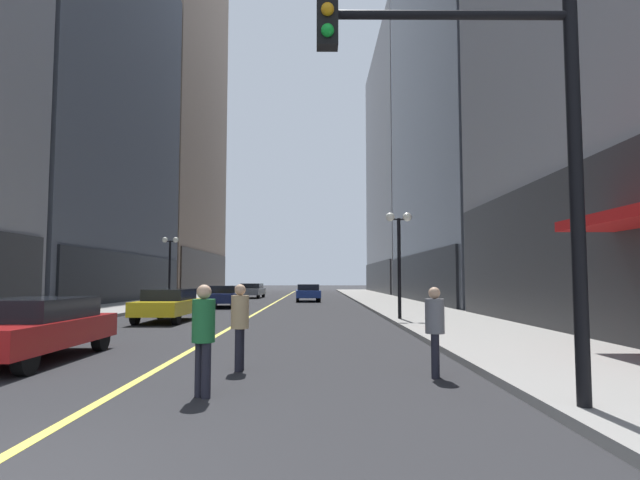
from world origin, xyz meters
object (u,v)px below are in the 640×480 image
car_blue (308,292)px  pedestrian_in_tan_trench (240,320)px  car_red (33,327)px  car_grey (252,290)px  traffic_light_near_right (493,124)px  street_lamp_right_mid (399,241)px  fire_hydrant_right (435,320)px  car_navy (224,295)px  street_lamp_left_far (170,255)px  car_yellow (169,304)px  pedestrian_in_green_parka (203,331)px  pedestrian_in_grey_suit (435,325)px

car_blue → pedestrian_in_tan_trench: 30.29m
car_red → car_grey: 36.31m
traffic_light_near_right → street_lamp_right_mid: size_ratio=1.28×
street_lamp_right_mid → fire_hydrant_right: street_lamp_right_mid is taller
car_navy → street_lamp_left_far: street_lamp_left_far is taller
car_blue → pedestrian_in_tan_trench: pedestrian_in_tan_trench is taller
car_red → pedestrian_in_tan_trench: size_ratio=2.84×
car_blue → street_lamp_right_mid: size_ratio=1.01×
street_lamp_left_far → fire_hydrant_right: size_ratio=5.54×
street_lamp_left_far → car_yellow: bearing=-74.3°
car_red → car_blue: size_ratio=1.04×
car_grey → street_lamp_left_far: 14.64m
car_blue → car_grey: size_ratio=0.94×
car_yellow → car_navy: 10.81m
pedestrian_in_green_parka → fire_hydrant_right: 10.75m
fire_hydrant_right → street_lamp_right_mid: bearing=97.2°
car_blue → street_lamp_left_far: (-8.79, -6.75, 2.54)m
car_blue → fire_hydrant_right: bearing=-79.0°
pedestrian_in_tan_trench → pedestrian_in_grey_suit: bearing=-11.4°
car_grey → fire_hydrant_right: size_ratio=5.94×
car_red → pedestrian_in_grey_suit: 8.37m
car_navy → street_lamp_left_far: size_ratio=1.09×
pedestrian_in_green_parka → pedestrian_in_grey_suit: pedestrian_in_green_parka is taller
pedestrian_in_grey_suit → street_lamp_right_mid: street_lamp_right_mid is taller
car_navy → car_blue: bearing=58.0°
car_blue → pedestrian_in_green_parka: pedestrian_in_green_parka is taller
car_red → street_lamp_left_far: 22.73m
car_red → car_grey: same height
pedestrian_in_tan_trench → pedestrian_in_grey_suit: (3.57, -0.72, -0.03)m
pedestrian_in_green_parka → traffic_light_near_right: 5.00m
pedestrian_in_tan_trench → car_grey: bearing=96.7°
car_red → fire_hydrant_right: (9.88, 5.81, -0.32)m
car_grey → street_lamp_right_mid: size_ratio=1.07×
car_red → pedestrian_in_grey_suit: bearing=-13.2°
pedestrian_in_tan_trench → car_navy: bearing=100.8°
car_red → traffic_light_near_right: traffic_light_near_right is taller
car_yellow → street_lamp_left_far: bearing=105.7°
street_lamp_left_far → street_lamp_right_mid: 17.92m
pedestrian_in_grey_suit → fire_hydrant_right: 7.92m
car_yellow → car_blue: 19.63m
car_navy → pedestrian_in_green_parka: bearing=-80.6°
car_yellow → pedestrian_in_tan_trench: (4.59, -11.40, 0.23)m
pedestrian_in_tan_trench → traffic_light_near_right: (3.75, -3.44, 2.79)m
car_grey → pedestrian_in_grey_suit: 39.04m
car_navy → traffic_light_near_right: bearing=-72.7°
pedestrian_in_tan_trench → street_lamp_left_far: street_lamp_left_far is taller
car_yellow → traffic_light_near_right: bearing=-60.7°
car_red → car_navy: same height
car_red → street_lamp_left_far: (-3.42, 22.33, 2.54)m
car_grey → traffic_light_near_right: 41.85m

